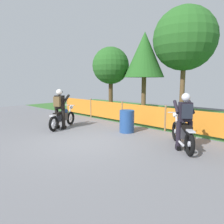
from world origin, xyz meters
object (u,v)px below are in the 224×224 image
motorcycle_lead (63,117)px  rider_lead (60,107)px  rider_trailing (185,118)px  motorcycle_trailing (182,132)px  oil_drum (127,121)px

motorcycle_lead → rider_lead: rider_lead is taller
rider_trailing → motorcycle_lead: bearing=57.5°
motorcycle_trailing → rider_trailing: size_ratio=0.98×
rider_lead → rider_trailing: bearing=-104.0°
motorcycle_trailing → oil_drum: bearing=40.9°
motorcycle_lead → rider_trailing: bearing=-106.3°
motorcycle_lead → oil_drum: bearing=-87.8°
motorcycle_trailing → rider_lead: size_ratio=0.98×
motorcycle_lead → rider_lead: size_ratio=1.09×
rider_lead → oil_drum: bearing=-83.4°
motorcycle_lead → oil_drum: size_ratio=2.09×
motorcycle_lead → motorcycle_trailing: motorcycle_trailing is taller
rider_trailing → oil_drum: size_ratio=1.92×
motorcycle_trailing → rider_lead: 5.04m
rider_lead → oil_drum: 2.90m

